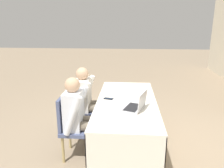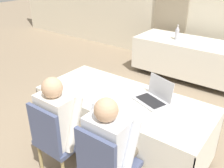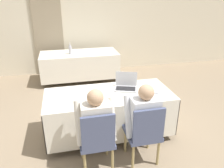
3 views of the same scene
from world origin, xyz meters
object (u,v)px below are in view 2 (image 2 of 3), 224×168
Objects in this scene: cell_phone at (105,106)px; chair_near_right at (105,166)px; water_bottle at (177,33)px; person_white_shirt at (112,145)px; laptop at (153,97)px; chair_near_left at (56,138)px; person_checkered_shirt at (62,120)px.

cell_phone is 0.65m from chair_near_right.
water_bottle is 3.18m from person_white_shirt.
laptop is at bearing 61.85° from cell_phone.
water_bottle is 0.32× the size of chair_near_right.
laptop is 0.47× the size of chair_near_right.
person_white_shirt is (0.00, 0.10, 0.16)m from chair_near_right.
laptop is at bearing -89.41° from chair_near_right.
person_white_shirt reaches higher than chair_near_left.
water_bottle is at bearing -87.49° from person_checkered_shirt.
cell_phone is at bearing -125.52° from person_checkered_shirt.
chair_near_left is (-0.26, -0.47, -0.25)m from cell_phone.
chair_near_left reaches higher than cell_phone.
laptop is 0.37× the size of person_white_shirt.
cell_phone is 0.13× the size of person_white_shirt.
laptop is 0.47× the size of chair_near_left.
person_checkered_shirt reaches higher than chair_near_right.
chair_near_right is 0.77× the size of person_checkered_shirt.
water_bottle is at bearing 127.91° from laptop.
chair_near_left is 0.77× the size of person_white_shirt.
person_checkered_shirt and person_white_shirt have the same top height.
chair_near_left is at bearing 9.29° from person_white_shirt.
chair_near_right is 0.77× the size of person_white_shirt.
laptop is 1.10m from chair_near_left.
person_white_shirt is at bearing -180.00° from person_checkered_shirt.
laptop is 2.79× the size of cell_phone.
cell_phone is at bearing -119.11° from chair_near_left.
laptop is at bearing -125.89° from chair_near_left.
chair_near_right is 0.66m from person_checkered_shirt.
person_checkered_shirt reaches higher than cell_phone.
person_white_shirt reaches higher than chair_near_right.
laptop is 0.53m from cell_phone.
chair_near_right reaches higher than cell_phone.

